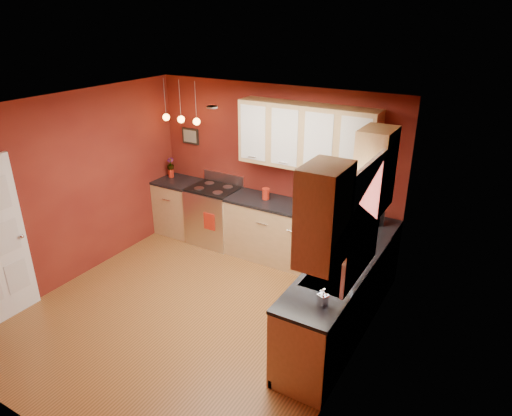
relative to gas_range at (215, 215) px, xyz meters
The scene contains 26 objects.
floor 2.08m from the gas_range, 62.94° to the right, with size 4.20×4.20×0.00m, color #995C2C.
ceiling 2.93m from the gas_range, 62.94° to the right, with size 4.00×4.20×0.02m, color white.
wall_back 1.27m from the gas_range, 18.02° to the left, with size 4.00×0.02×2.60m, color maroon.
wall_front 4.09m from the gas_range, 76.73° to the right, with size 4.00×0.02×2.60m, color maroon.
wall_left 2.25m from the gas_range, 120.95° to the right, with size 0.02×4.20×2.60m, color maroon.
wall_right 3.53m from the gas_range, 31.66° to the right, with size 0.02×4.20×2.60m, color maroon.
base_cabinets_back_left 0.73m from the gas_range, behind, with size 0.70×0.60×0.90m, color tan.
base_cabinets_back_right 1.65m from the gas_range, ahead, with size 2.54×0.60×0.90m, color tan.
base_cabinets_right 2.95m from the gas_range, 27.27° to the right, with size 0.60×2.10×0.90m, color tan.
counter_back_left 0.85m from the gas_range, behind, with size 0.70×0.62×0.04m, color black.
counter_back_right 1.71m from the gas_range, ahead, with size 2.54×0.62×0.04m, color black.
counter_right 2.98m from the gas_range, 27.27° to the right, with size 0.62×2.10×0.04m, color black.
gas_range is the anchor object (origin of this frame).
dishwasher_front 2.04m from the gas_range, ahead, with size 0.60×0.02×0.80m, color silver.
sink 3.05m from the gas_range, 29.78° to the right, with size 0.50×0.70×0.33m.
window 3.48m from the gas_range, 27.40° to the right, with size 0.06×1.02×1.22m.
upper_cabinets_back 2.12m from the gas_range, ahead, with size 2.00×0.35×0.90m, color tan.
upper_cabinets_right 3.45m from the gas_range, 28.26° to the right, with size 0.35×1.95×0.90m, color tan.
wall_picture 1.36m from the gas_range, 156.09° to the left, with size 0.32×0.03×0.26m, color black.
pendant_lights 1.62m from the gas_range, behind, with size 0.71×0.11×0.66m.
red_canister 1.09m from the gas_range, ahead, with size 0.11×0.11×0.17m.
red_vase 1.08m from the gas_range, behind, with size 0.09×0.09×0.14m, color #AC2312.
flowers 1.17m from the gas_range, behind, with size 0.12×0.12×0.22m, color #AC2312.
coffee_maker 2.71m from the gas_range, ahead, with size 0.19×0.19×0.23m.
soap_pump 3.46m from the gas_range, 36.88° to the right, with size 0.08×0.09×0.19m, color white.
dish_towel 0.36m from the gas_range, 68.20° to the right, with size 0.20×0.01×0.28m, color #AC2312.
Camera 1 is at (3.11, -3.72, 3.54)m, focal length 32.00 mm.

